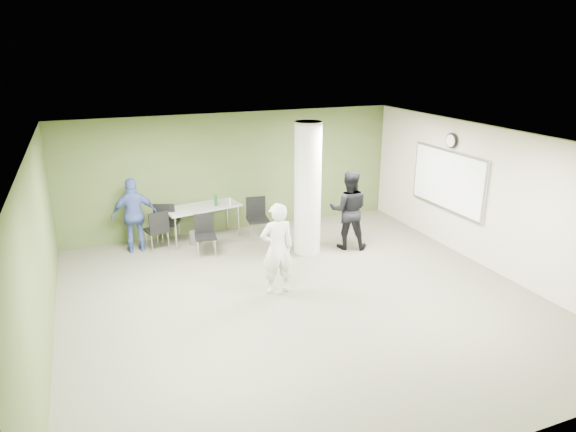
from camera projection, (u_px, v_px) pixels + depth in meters
name	position (u px, v px, depth m)	size (l,w,h in m)	color
floor	(301.00, 299.00, 9.01)	(8.00, 8.00, 0.00)	#535242
ceiling	(303.00, 141.00, 8.12)	(8.00, 8.00, 0.00)	white
wall_back	(234.00, 172.00, 12.09)	(8.00, 0.02, 2.80)	#425628
wall_left	(39.00, 260.00, 7.14)	(0.02, 8.00, 2.80)	#425628
wall_right_cream	(490.00, 199.00, 9.99)	(0.02, 8.00, 2.80)	beige
column	(308.00, 189.00, 10.68)	(0.56, 0.56, 2.80)	silver
whiteboard	(447.00, 180.00, 10.98)	(0.05, 2.30, 1.30)	silver
wall_clock	(451.00, 141.00, 10.72)	(0.06, 0.32, 0.32)	black
folding_table	(203.00, 208.00, 11.57)	(1.79, 1.04, 1.05)	#999993
wastebasket	(195.00, 238.00, 11.50)	(0.25, 0.25, 0.29)	#4C4C4C
chair_back_left	(158.00, 227.00, 11.02)	(0.53, 0.53, 0.90)	black
chair_back_right	(166.00, 220.00, 11.35)	(0.64, 0.64, 0.98)	black
chair_table_left	(205.00, 232.00, 10.83)	(0.49, 0.49, 0.87)	black
chair_table_right	(257.00, 215.00, 11.76)	(0.53, 0.53, 0.95)	black
woman_white	(277.00, 249.00, 9.03)	(0.61, 0.40, 1.68)	silver
man_black	(349.00, 210.00, 11.08)	(0.84, 0.65, 1.73)	black
man_blue	(134.00, 215.00, 10.89)	(0.95, 0.40, 1.63)	#3C4F96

